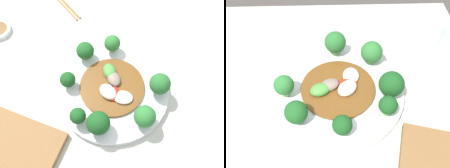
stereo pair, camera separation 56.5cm
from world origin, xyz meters
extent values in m
cylinder|color=silver|center=(-0.04, 0.04, 0.75)|extent=(0.31, 0.31, 0.02)
cylinder|color=#89B76B|center=(-0.02, 0.16, 0.77)|extent=(0.02, 0.02, 0.02)
sphere|color=#19511E|center=(-0.02, 0.16, 0.80)|extent=(0.06, 0.06, 0.06)
cylinder|color=#89B76B|center=(0.04, -0.05, 0.77)|extent=(0.02, 0.02, 0.01)
sphere|color=#1E5B23|center=(0.04, -0.05, 0.80)|extent=(0.05, 0.05, 0.05)
cylinder|color=#70A356|center=(-0.17, 0.04, 0.77)|extent=(0.02, 0.02, 0.02)
sphere|color=#286B2D|center=(-0.17, 0.04, 0.80)|extent=(0.06, 0.06, 0.06)
cylinder|color=#70A356|center=(-0.13, 0.13, 0.77)|extent=(0.02, 0.02, 0.01)
sphere|color=#2D7533|center=(-0.13, 0.13, 0.80)|extent=(0.06, 0.06, 0.06)
cylinder|color=#89B76B|center=(0.03, 0.15, 0.77)|extent=(0.01, 0.01, 0.02)
sphere|color=#19511E|center=(0.03, 0.15, 0.80)|extent=(0.04, 0.04, 0.04)
cylinder|color=#89B76B|center=(-0.03, -0.08, 0.77)|extent=(0.02, 0.02, 0.02)
sphere|color=#2D7533|center=(-0.03, -0.08, 0.80)|extent=(0.05, 0.05, 0.05)
cylinder|color=#7AAD5B|center=(0.07, 0.05, 0.77)|extent=(0.01, 0.01, 0.01)
sphere|color=#19511E|center=(0.07, 0.05, 0.80)|extent=(0.04, 0.04, 0.04)
cylinder|color=brown|center=(-0.04, 0.04, 0.77)|extent=(0.18, 0.18, 0.01)
ellipsoid|color=gray|center=(-0.05, 0.02, 0.78)|extent=(0.05, 0.06, 0.02)
ellipsoid|color=beige|center=(-0.08, 0.07, 0.78)|extent=(0.06, 0.04, 0.01)
ellipsoid|color=#4C933D|center=(-0.03, 0.00, 0.78)|extent=(0.05, 0.06, 0.02)
ellipsoid|color=silver|center=(-0.03, 0.06, 0.78)|extent=(0.06, 0.06, 0.02)
ellipsoid|color=red|center=(-0.05, 0.07, 0.78)|extent=(0.03, 0.04, 0.01)
camera|label=1|loc=(-0.08, 0.36, 1.40)|focal=42.00mm
camera|label=2|loc=(0.35, 0.03, 1.25)|focal=42.00mm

